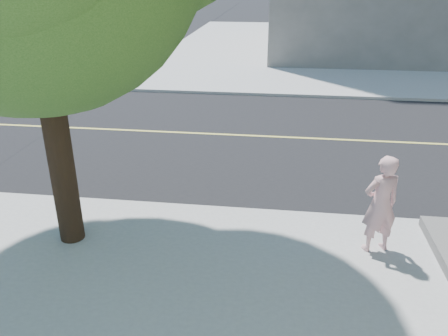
# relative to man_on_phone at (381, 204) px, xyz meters

# --- Properties ---
(ground) EXTENTS (140.00, 140.00, 0.00)m
(ground) POSITION_rel_man_on_phone_xyz_m (-7.45, 1.12, -0.96)
(ground) COLOR black
(ground) RESTS_ON ground
(road_ew) EXTENTS (140.00, 9.00, 0.01)m
(road_ew) POSITION_rel_man_on_phone_xyz_m (-7.45, 5.62, -0.95)
(road_ew) COLOR black
(road_ew) RESTS_ON ground
(sidewalk_ne) EXTENTS (29.00, 25.00, 0.12)m
(sidewalk_ne) POSITION_rel_man_on_phone_xyz_m (6.05, 22.62, -0.90)
(sidewalk_ne) COLOR #ACACAB
(sidewalk_ne) RESTS_ON ground
(man_on_phone) EXTENTS (0.71, 0.59, 1.68)m
(man_on_phone) POSITION_rel_man_on_phone_xyz_m (0.00, 0.00, 0.00)
(man_on_phone) COLOR beige
(man_on_phone) RESTS_ON sidewalk_se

